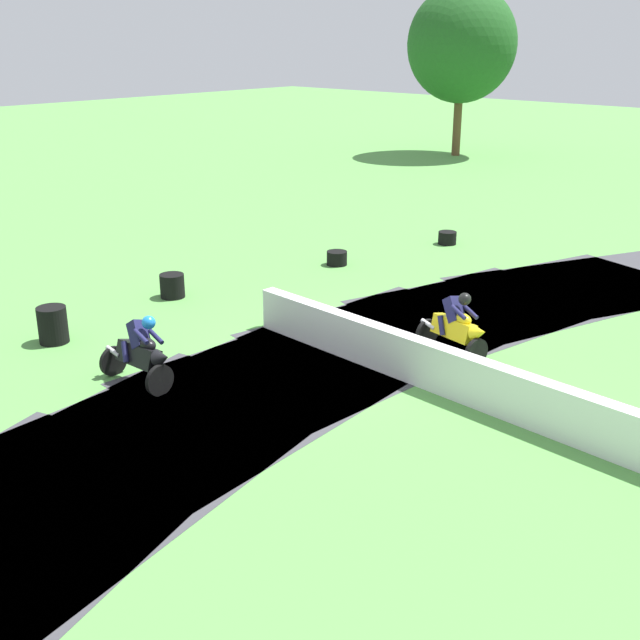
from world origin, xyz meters
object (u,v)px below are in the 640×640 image
(tire_stack_mid_a, at_px, (337,258))
(tire_stack_far, at_px, (53,325))
(tire_stack_mid_b, at_px, (172,286))
(motorcycle_lead_yellow, at_px, (457,327))
(motorcycle_chase_black, at_px, (141,353))
(tire_stack_near, at_px, (447,238))

(tire_stack_mid_a, distance_m, tire_stack_far, 8.68)
(tire_stack_mid_b, bearing_deg, tire_stack_mid_a, 77.34)
(tire_stack_far, bearing_deg, motorcycle_lead_yellow, 37.22)
(motorcycle_chase_black, distance_m, tire_stack_mid_b, 5.26)
(motorcycle_lead_yellow, bearing_deg, tire_stack_mid_b, -168.23)
(tire_stack_near, bearing_deg, motorcycle_lead_yellow, -55.15)
(tire_stack_near, relative_size, tire_stack_mid_a, 0.97)
(tire_stack_near, bearing_deg, tire_stack_mid_a, -103.82)
(tire_stack_near, distance_m, tire_stack_mid_a, 4.25)
(tire_stack_mid_b, bearing_deg, tire_stack_far, -80.77)
(tire_stack_far, bearing_deg, tire_stack_mid_b, 99.23)
(tire_stack_near, relative_size, tire_stack_mid_b, 0.93)
(motorcycle_lead_yellow, relative_size, motorcycle_chase_black, 1.02)
(motorcycle_lead_yellow, relative_size, tire_stack_far, 2.14)
(motorcycle_lead_yellow, xyz_separation_m, tire_stack_near, (-5.29, 7.60, -0.45))
(tire_stack_near, relative_size, tire_stack_far, 0.71)
(tire_stack_near, distance_m, tire_stack_far, 12.89)
(motorcycle_lead_yellow, height_order, tire_stack_mid_a, motorcycle_lead_yellow)
(tire_stack_mid_b, xyz_separation_m, tire_stack_far, (0.59, -3.65, 0.10))
(tire_stack_mid_b, relative_size, tire_stack_far, 0.77)
(motorcycle_lead_yellow, bearing_deg, tire_stack_near, 124.85)
(tire_stack_mid_a, bearing_deg, motorcycle_chase_black, -72.84)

